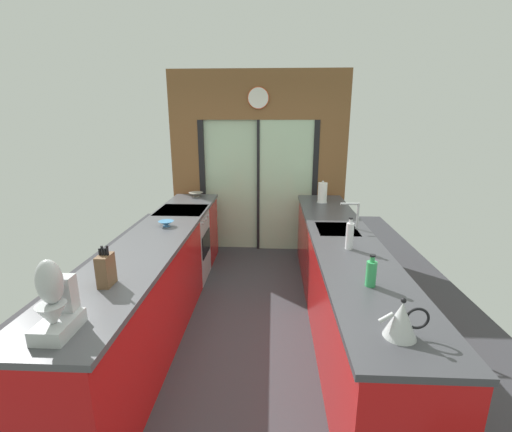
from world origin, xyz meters
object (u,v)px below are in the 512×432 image
Objects in this scene: soap_bottle_far at (350,235)px; paper_towel_roll at (322,193)px; knife_block at (106,270)px; kettle at (402,320)px; soap_bottle_near at (371,273)px; oven_range at (184,245)px; mixing_bowl_near at (166,223)px; mixing_bowl_far at (196,194)px; stand_mixer at (55,305)px.

paper_towel_roll is at bearing 90.00° from soap_bottle_far.
knife_block is 1.85m from kettle.
kettle is 1.27m from soap_bottle_far.
paper_towel_roll reaches higher than soap_bottle_near.
kettle is at bearing -54.79° from oven_range.
soap_bottle_far reaches higher than oven_range.
mixing_bowl_near is 0.77× the size of mixing_bowl_far.
stand_mixer is at bearing -90.00° from knife_block.
stand_mixer is 1.87× the size of soap_bottle_near.
knife_block is 3.09m from paper_towel_roll.
knife_block is at bearing 90.00° from stand_mixer.
soap_bottle_near is 0.80× the size of soap_bottle_far.
oven_range is 2.13m from knife_block.
stand_mixer is at bearing -89.59° from oven_range.
oven_range is 3.25× the size of soap_bottle_far.
kettle is (1.80, -2.55, 0.56)m from oven_range.
paper_towel_roll reaches higher than soap_bottle_far.
soap_bottle_far is (1.80, -1.28, 0.59)m from oven_range.
mixing_bowl_near is 0.57× the size of soap_bottle_far.
paper_towel_roll is (1.78, -0.29, 0.10)m from mixing_bowl_far.
mixing_bowl_near is 2.57m from kettle.
soap_bottle_far is at bearing -35.43° from oven_range.
kettle is at bearing -61.68° from mixing_bowl_far.
mixing_bowl_near is 0.39× the size of stand_mixer.
kettle is (1.78, -1.85, 0.07)m from mixing_bowl_near.
kettle is (1.78, 0.05, -0.06)m from stand_mixer.
paper_towel_roll is at bearing 59.95° from stand_mixer.
oven_range is at bearing 144.57° from soap_bottle_far.
knife_block is (0.02, -2.05, 0.58)m from oven_range.
mixing_bowl_near is at bearing -88.49° from oven_range.
mixing_bowl_far is 3.36m from stand_mixer.
soap_bottle_near is at bearing -56.93° from mixing_bowl_far.
soap_bottle_near is (-0.00, 0.57, -0.00)m from kettle.
mixing_bowl_far reaches higher than oven_range.
soap_bottle_near is at bearing -90.00° from paper_towel_roll.
oven_range is at bearing 90.41° from stand_mixer.
kettle is at bearing 1.76° from stand_mixer.
paper_towel_roll is at bearing 14.65° from oven_range.
mixing_bowl_near is (0.02, -0.70, 0.50)m from oven_range.
paper_towel_roll is (1.80, 0.47, 0.60)m from oven_range.
knife_block is 0.68× the size of stand_mixer.
mixing_bowl_far is at bearing 90.00° from mixing_bowl_near.
paper_towel_roll is (1.78, 3.08, -0.03)m from stand_mixer.
knife_block is at bearing 164.42° from kettle.
stand_mixer is 1.78m from kettle.
paper_towel_roll is at bearing 33.35° from mixing_bowl_near.
knife_block is 1.27× the size of soap_bottle_near.
oven_range is 1.95m from paper_towel_roll.
knife_block is at bearing -90.00° from mixing_bowl_far.
mixing_bowl_near is at bearing 162.00° from soap_bottle_far.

